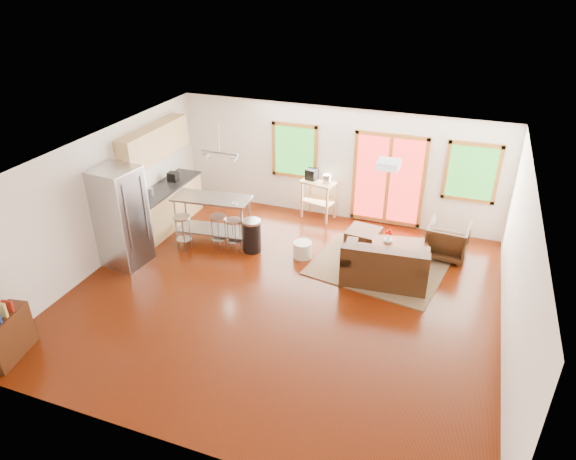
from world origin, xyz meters
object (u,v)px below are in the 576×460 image
(loveseat, at_px, (385,267))
(kitchen_cart, at_px, (318,186))
(armchair, at_px, (448,239))
(refrigerator, at_px, (121,217))
(rug, at_px, (377,268))
(coffee_table, at_px, (400,247))
(ottoman, at_px, (363,239))
(island, at_px, (212,211))

(loveseat, xyz_separation_m, kitchen_cart, (-1.99, 2.16, 0.47))
(loveseat, height_order, armchair, loveseat)
(kitchen_cart, bearing_deg, refrigerator, -132.88)
(rug, xyz_separation_m, refrigerator, (-4.78, -1.48, 0.99))
(loveseat, distance_m, armchair, 1.72)
(refrigerator, bearing_deg, coffee_table, 25.53)
(ottoman, distance_m, island, 3.23)
(rug, distance_m, armchair, 1.60)
(armchair, distance_m, ottoman, 1.70)
(rug, height_order, refrigerator, refrigerator)
(loveseat, relative_size, refrigerator, 0.82)
(rug, bearing_deg, island, -178.45)
(armchair, bearing_deg, island, 16.87)
(ottoman, xyz_separation_m, island, (-3.09, -0.80, 0.49))
(island, bearing_deg, coffee_table, 6.40)
(loveseat, distance_m, ottoman, 1.31)
(refrigerator, relative_size, island, 1.19)
(loveseat, distance_m, island, 3.78)
(armchair, height_order, ottoman, armchair)
(armchair, bearing_deg, loveseat, 58.13)
(coffee_table, bearing_deg, refrigerator, -160.46)
(rug, distance_m, loveseat, 0.57)
(rug, distance_m, kitchen_cart, 2.62)
(ottoman, distance_m, kitchen_cart, 1.79)
(loveseat, xyz_separation_m, armchair, (1.02, 1.39, 0.07))
(refrigerator, distance_m, kitchen_cart, 4.40)
(rug, relative_size, loveseat, 1.49)
(loveseat, relative_size, kitchen_cart, 1.40)
(refrigerator, height_order, island, refrigerator)
(loveseat, bearing_deg, refrigerator, -172.98)
(armchair, xyz_separation_m, kitchen_cart, (-3.01, 0.78, 0.40))
(coffee_table, relative_size, kitchen_cart, 1.02)
(rug, xyz_separation_m, kitchen_cart, (-1.79, 1.74, 0.79))
(loveseat, distance_m, coffee_table, 0.78)
(loveseat, xyz_separation_m, coffee_table, (0.16, 0.77, 0.05))
(rug, relative_size, refrigerator, 1.23)
(coffee_table, xyz_separation_m, kitchen_cart, (-2.15, 1.40, 0.43))
(rug, bearing_deg, loveseat, -64.17)
(armchair, relative_size, ottoman, 1.27)
(loveseat, bearing_deg, kitchen_cart, 127.65)
(rug, xyz_separation_m, coffee_table, (0.36, 0.34, 0.37))
(coffee_table, distance_m, armchair, 1.06)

